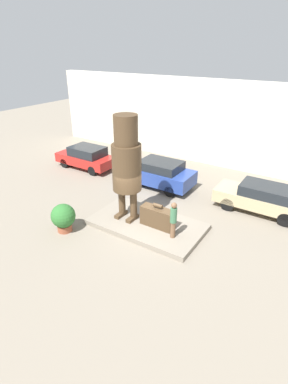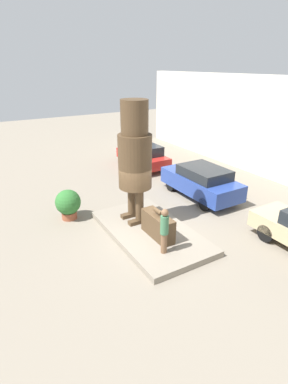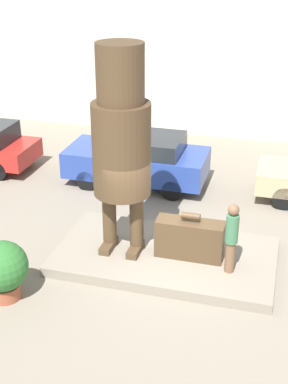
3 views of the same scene
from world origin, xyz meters
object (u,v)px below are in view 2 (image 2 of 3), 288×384
statue_figure (135,154)px  planter_pot (68,203)px  giant_suitcase (158,225)px  parked_car_red (143,155)px  tourist (164,229)px  parked_car_blue (201,181)px

statue_figure → planter_pot: 3.77m
giant_suitcase → parked_car_red: bearing=153.3°
giant_suitcase → tourist: tourist is taller
tourist → planter_pot: 4.91m
tourist → planter_pot: (-4.50, -1.92, -0.42)m
statue_figure → tourist: 3.22m
giant_suitcase → parked_car_blue: parked_car_blue is taller
planter_pot → parked_car_blue: bearing=80.5°
parked_car_blue → tourist: bearing=127.1°
statue_figure → tourist: (2.57, -0.32, -1.92)m
parked_car_red → parked_car_blue: parked_car_blue is taller
parked_car_red → parked_car_blue: size_ratio=0.95×
statue_figure → planter_pot: bearing=-130.8°
tourist → parked_car_red: (-9.00, 4.41, -0.36)m
giant_suitcase → planter_pot: giant_suitcase is taller
statue_figure → parked_car_red: 7.95m
parked_car_red → planter_pot: parked_car_red is taller
parked_car_red → parked_car_blue: bearing=-178.8°
giant_suitcase → parked_car_blue: (-2.44, 4.14, 0.14)m
parked_car_blue → statue_figure: bearing=101.5°
giant_suitcase → parked_car_blue: size_ratio=0.36×
giant_suitcase → parked_car_red: size_ratio=0.38×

